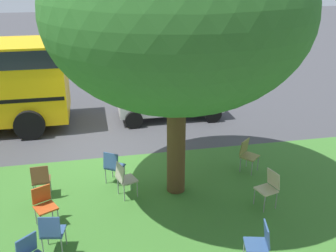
{
  "coord_description": "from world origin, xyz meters",
  "views": [
    {
      "loc": [
        0.39,
        10.5,
        5.15
      ],
      "look_at": [
        -1.63,
        0.56,
        0.99
      ],
      "focal_mm": 41.91,
      "sensor_mm": 36.0,
      "label": 1
    }
  ],
  "objects_px": {
    "chair_7": "(52,231)",
    "chair_5": "(260,242)",
    "chair_1": "(248,153)",
    "chair_8": "(41,179)",
    "chair_6": "(113,165)",
    "chair_2": "(269,186)",
    "parked_car": "(170,95)",
    "street_tree": "(177,13)",
    "chair_4": "(124,178)",
    "chair_3": "(44,203)"
  },
  "relations": [
    {
      "from": "chair_2",
      "to": "parked_car",
      "type": "bearing_deg",
      "value": -80.66
    },
    {
      "from": "chair_1",
      "to": "chair_2",
      "type": "xyz_separation_m",
      "value": [
        0.17,
        1.69,
        0.0
      ]
    },
    {
      "from": "chair_2",
      "to": "parked_car",
      "type": "relative_size",
      "value": 0.24
    },
    {
      "from": "chair_1",
      "to": "chair_5",
      "type": "relative_size",
      "value": 1.0
    },
    {
      "from": "chair_1",
      "to": "chair_8",
      "type": "relative_size",
      "value": 1.0
    },
    {
      "from": "chair_5",
      "to": "chair_8",
      "type": "bearing_deg",
      "value": -37.44
    },
    {
      "from": "chair_5",
      "to": "chair_6",
      "type": "distance_m",
      "value": 4.24
    },
    {
      "from": "chair_2",
      "to": "chair_6",
      "type": "height_order",
      "value": "same"
    },
    {
      "from": "chair_2",
      "to": "chair_4",
      "type": "relative_size",
      "value": 1.0
    },
    {
      "from": "street_tree",
      "to": "chair_8",
      "type": "bearing_deg",
      "value": -5.11
    },
    {
      "from": "chair_3",
      "to": "chair_5",
      "type": "relative_size",
      "value": 1.0
    },
    {
      "from": "parked_car",
      "to": "chair_7",
      "type": "bearing_deg",
      "value": 61.44
    },
    {
      "from": "chair_2",
      "to": "chair_8",
      "type": "distance_m",
      "value": 5.29
    },
    {
      "from": "chair_7",
      "to": "chair_1",
      "type": "bearing_deg",
      "value": -154.08
    },
    {
      "from": "chair_1",
      "to": "chair_4",
      "type": "relative_size",
      "value": 1.0
    },
    {
      "from": "street_tree",
      "to": "chair_6",
      "type": "height_order",
      "value": "street_tree"
    },
    {
      "from": "chair_2",
      "to": "chair_7",
      "type": "relative_size",
      "value": 1.0
    },
    {
      "from": "chair_7",
      "to": "chair_5",
      "type": "bearing_deg",
      "value": 163.87
    },
    {
      "from": "chair_1",
      "to": "chair_4",
      "type": "height_order",
      "value": "same"
    },
    {
      "from": "street_tree",
      "to": "chair_4",
      "type": "height_order",
      "value": "street_tree"
    },
    {
      "from": "chair_2",
      "to": "chair_8",
      "type": "height_order",
      "value": "same"
    },
    {
      "from": "chair_7",
      "to": "street_tree",
      "type": "bearing_deg",
      "value": -147.45
    },
    {
      "from": "parked_car",
      "to": "chair_1",
      "type": "bearing_deg",
      "value": 104.88
    },
    {
      "from": "chair_5",
      "to": "chair_1",
      "type": "bearing_deg",
      "value": -108.68
    },
    {
      "from": "chair_4",
      "to": "chair_3",
      "type": "bearing_deg",
      "value": 22.67
    },
    {
      "from": "chair_4",
      "to": "parked_car",
      "type": "xyz_separation_m",
      "value": [
        -2.17,
        -5.09,
        0.32
      ]
    },
    {
      "from": "chair_7",
      "to": "chair_3",
      "type": "bearing_deg",
      "value": -77.19
    },
    {
      "from": "chair_5",
      "to": "chair_8",
      "type": "relative_size",
      "value": 1.0
    },
    {
      "from": "chair_1",
      "to": "chair_3",
      "type": "bearing_deg",
      "value": 15.12
    },
    {
      "from": "chair_2",
      "to": "chair_3",
      "type": "relative_size",
      "value": 1.0
    },
    {
      "from": "chair_6",
      "to": "chair_8",
      "type": "distance_m",
      "value": 1.75
    },
    {
      "from": "chair_3",
      "to": "chair_4",
      "type": "bearing_deg",
      "value": -157.33
    },
    {
      "from": "chair_4",
      "to": "chair_6",
      "type": "relative_size",
      "value": 1.0
    },
    {
      "from": "chair_5",
      "to": "chair_6",
      "type": "height_order",
      "value": "same"
    },
    {
      "from": "chair_3",
      "to": "parked_car",
      "type": "bearing_deg",
      "value": -124.05
    },
    {
      "from": "chair_1",
      "to": "parked_car",
      "type": "relative_size",
      "value": 0.24
    },
    {
      "from": "street_tree",
      "to": "chair_2",
      "type": "xyz_separation_m",
      "value": [
        -1.92,
        1.1,
        -3.72
      ]
    },
    {
      "from": "chair_8",
      "to": "street_tree",
      "type": "bearing_deg",
      "value": 174.89
    },
    {
      "from": "street_tree",
      "to": "chair_3",
      "type": "relative_size",
      "value": 7.19
    },
    {
      "from": "chair_1",
      "to": "chair_5",
      "type": "distance_m",
      "value": 3.65
    },
    {
      "from": "chair_3",
      "to": "chair_1",
      "type": "bearing_deg",
      "value": -164.88
    },
    {
      "from": "street_tree",
      "to": "chair_1",
      "type": "relative_size",
      "value": 7.19
    },
    {
      "from": "chair_2",
      "to": "chair_4",
      "type": "height_order",
      "value": "same"
    },
    {
      "from": "street_tree",
      "to": "parked_car",
      "type": "distance_m",
      "value": 6.14
    },
    {
      "from": "chair_2",
      "to": "chair_4",
      "type": "xyz_separation_m",
      "value": [
        3.18,
        -1.04,
        0.0
      ]
    },
    {
      "from": "chair_1",
      "to": "chair_7",
      "type": "distance_m",
      "value": 5.44
    },
    {
      "from": "chair_1",
      "to": "chair_6",
      "type": "xyz_separation_m",
      "value": [
        3.57,
        -0.04,
        0.0
      ]
    },
    {
      "from": "chair_3",
      "to": "chair_5",
      "type": "distance_m",
      "value": 4.46
    },
    {
      "from": "chair_1",
      "to": "chair_8",
      "type": "bearing_deg",
      "value": 3.3
    },
    {
      "from": "chair_4",
      "to": "parked_car",
      "type": "relative_size",
      "value": 0.24
    }
  ]
}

